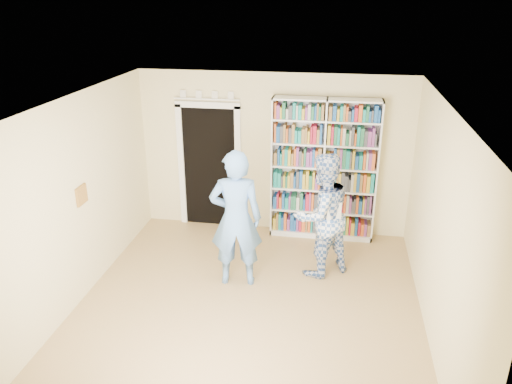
% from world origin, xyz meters
% --- Properties ---
extents(floor, '(5.00, 5.00, 0.00)m').
position_xyz_m(floor, '(0.00, 0.00, 0.00)').
color(floor, '#A88451').
rests_on(floor, ground).
extents(ceiling, '(5.00, 5.00, 0.00)m').
position_xyz_m(ceiling, '(0.00, 0.00, 2.70)').
color(ceiling, white).
rests_on(ceiling, wall_back).
extents(wall_back, '(4.50, 0.00, 4.50)m').
position_xyz_m(wall_back, '(0.00, 2.50, 1.35)').
color(wall_back, beige).
rests_on(wall_back, floor).
extents(wall_left, '(0.00, 5.00, 5.00)m').
position_xyz_m(wall_left, '(-2.25, 0.00, 1.35)').
color(wall_left, beige).
rests_on(wall_left, floor).
extents(wall_right, '(0.00, 5.00, 5.00)m').
position_xyz_m(wall_right, '(2.25, 0.00, 1.35)').
color(wall_right, beige).
rests_on(wall_right, floor).
extents(bookshelf, '(1.71, 0.32, 2.35)m').
position_xyz_m(bookshelf, '(0.85, 2.34, 1.19)').
color(bookshelf, white).
rests_on(bookshelf, floor).
extents(doorway, '(1.10, 0.08, 2.43)m').
position_xyz_m(doorway, '(-1.10, 2.48, 1.18)').
color(doorway, black).
rests_on(doorway, floor).
extents(wall_art, '(0.03, 0.25, 0.25)m').
position_xyz_m(wall_art, '(-2.23, 0.20, 1.40)').
color(wall_art, brown).
rests_on(wall_art, wall_left).
extents(man_blue, '(0.78, 0.58, 1.97)m').
position_xyz_m(man_blue, '(-0.27, 0.67, 0.99)').
color(man_blue, '#5D8DCF').
rests_on(man_blue, floor).
extents(man_plaid, '(1.13, 1.10, 1.84)m').
position_xyz_m(man_plaid, '(0.88, 1.13, 0.92)').
color(man_plaid, '#33599D').
rests_on(man_plaid, floor).
extents(paper_sheet, '(0.19, 0.11, 0.31)m').
position_xyz_m(paper_sheet, '(1.05, 0.95, 1.04)').
color(paper_sheet, white).
rests_on(paper_sheet, man_plaid).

